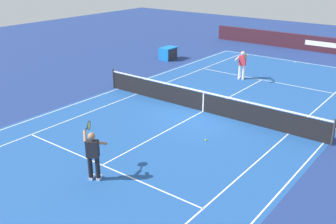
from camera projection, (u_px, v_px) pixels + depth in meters
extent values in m
plane|color=navy|center=(203.00, 111.00, 18.02)|extent=(60.00, 60.00, 0.00)
cube|color=#1E4C93|center=(203.00, 111.00, 18.02)|extent=(24.20, 11.40, 0.00)
cube|color=white|center=(296.00, 62.00, 26.80)|extent=(0.05, 11.00, 0.01)
cube|color=white|center=(118.00, 89.00, 21.14)|extent=(23.80, 0.05, 0.01)
cube|color=white|center=(323.00, 143.00, 14.91)|extent=(23.80, 0.05, 0.01)
cube|color=white|center=(137.00, 94.00, 20.35)|extent=(23.80, 0.05, 0.01)
cube|color=white|center=(289.00, 134.00, 15.70)|extent=(23.80, 0.05, 0.01)
cube|color=white|center=(102.00, 165.00, 13.30)|extent=(0.05, 8.22, 0.01)
cube|color=white|center=(262.00, 80.00, 22.75)|extent=(0.05, 8.22, 0.01)
cube|color=white|center=(203.00, 111.00, 18.02)|extent=(12.80, 0.05, 0.01)
cube|color=white|center=(295.00, 62.00, 26.69)|extent=(0.30, 0.05, 0.01)
cylinder|color=#2D2D33|center=(114.00, 78.00, 21.11)|extent=(0.10, 0.10, 1.08)
cylinder|color=#2D2D33|center=(334.00, 132.00, 14.54)|extent=(0.10, 0.10, 1.08)
cube|color=black|center=(203.00, 102.00, 17.86)|extent=(0.02, 11.60, 0.88)
cube|color=white|center=(204.00, 92.00, 17.68)|extent=(0.04, 11.60, 0.06)
cube|color=white|center=(203.00, 102.00, 17.86)|extent=(0.04, 0.06, 0.88)
cube|color=#381923|center=(316.00, 44.00, 29.54)|extent=(0.24, 17.00, 1.17)
cube|color=white|center=(329.00, 45.00, 28.87)|extent=(0.01, 3.55, 0.36)
cylinder|color=black|center=(98.00, 167.00, 12.26)|extent=(0.15, 0.15, 0.74)
cube|color=white|center=(99.00, 178.00, 12.46)|extent=(0.30, 0.24, 0.09)
cylinder|color=black|center=(90.00, 167.00, 12.29)|extent=(0.15, 0.15, 0.74)
cube|color=white|center=(92.00, 177.00, 12.49)|extent=(0.30, 0.24, 0.09)
cube|color=black|center=(93.00, 149.00, 12.03)|extent=(0.40, 0.45, 0.56)
sphere|color=#9E704C|center=(91.00, 136.00, 11.87)|extent=(0.23, 0.23, 0.23)
cylinder|color=#9E704C|center=(103.00, 143.00, 12.11)|extent=(0.42, 0.17, 0.26)
cylinder|color=#9E704C|center=(85.00, 136.00, 12.11)|extent=(0.34, 0.37, 0.30)
cylinder|color=#232326|center=(86.00, 129.00, 12.36)|extent=(0.26, 0.17, 0.04)
torus|color=#232326|center=(89.00, 125.00, 12.63)|extent=(0.28, 0.18, 0.31)
cylinder|color=#C6D84C|center=(89.00, 125.00, 12.63)|extent=(0.24, 0.14, 0.27)
cylinder|color=white|center=(240.00, 71.00, 22.83)|extent=(0.15, 0.15, 0.74)
cube|color=white|center=(239.00, 78.00, 22.93)|extent=(0.30, 0.17, 0.09)
cylinder|color=white|center=(244.00, 72.00, 22.74)|extent=(0.15, 0.15, 0.74)
cube|color=white|center=(243.00, 79.00, 22.84)|extent=(0.30, 0.17, 0.09)
cube|color=#E03342|center=(242.00, 61.00, 22.55)|extent=(0.32, 0.42, 0.56)
sphere|color=beige|center=(243.00, 53.00, 22.39)|extent=(0.23, 0.23, 0.23)
cylinder|color=beige|center=(237.00, 59.00, 22.46)|extent=(0.42, 0.14, 0.26)
cylinder|color=beige|center=(247.00, 56.00, 22.17)|extent=(0.40, 0.29, 0.30)
cylinder|color=#232326|center=(247.00, 55.00, 21.84)|extent=(0.28, 0.09, 0.04)
torus|color=#232326|center=(245.00, 57.00, 21.60)|extent=(0.31, 0.09, 0.31)
cylinder|color=#C6D84C|center=(245.00, 57.00, 21.60)|extent=(0.27, 0.06, 0.27)
sphere|color=#CCE01E|center=(206.00, 140.00, 15.08)|extent=(0.07, 0.07, 0.07)
cube|color=#2D2D33|center=(169.00, 54.00, 27.32)|extent=(1.10, 0.70, 0.80)
cube|color=blue|center=(169.00, 48.00, 27.17)|extent=(1.24, 0.84, 0.06)
cube|color=blue|center=(163.00, 55.00, 26.87)|extent=(0.06, 0.84, 0.84)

